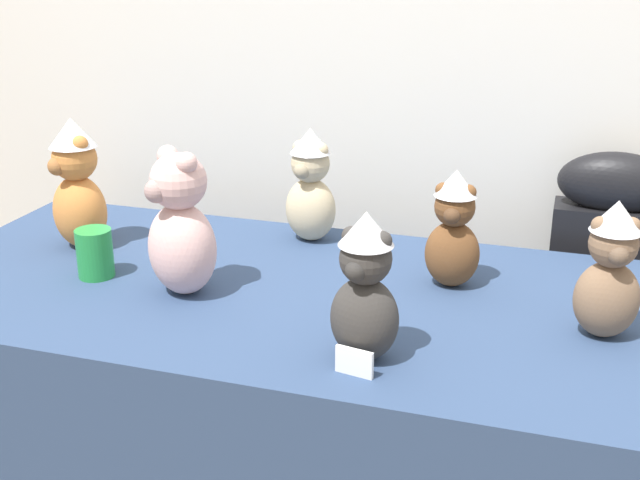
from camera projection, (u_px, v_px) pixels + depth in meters
display_table at (320, 434)px, 1.87m from camera, size 1.85×0.81×0.70m
instrument_case at (598, 323)px, 2.14m from camera, size 0.28×0.12×0.93m
teddy_bear_mocha at (610, 272)px, 1.52m from camera, size 0.14×0.13×0.27m
teddy_bear_sand at (310, 186)px, 2.01m from camera, size 0.15×0.13×0.28m
teddy_bear_chestnut at (453, 230)px, 1.74m from camera, size 0.12×0.11×0.26m
teddy_bear_ginger at (77, 185)px, 1.96m from camera, size 0.18×0.18×0.32m
teddy_bear_charcoal at (365, 288)px, 1.44m from camera, size 0.14×0.13×0.28m
teddy_bear_blush at (181, 228)px, 1.70m from camera, size 0.21×0.20×0.31m
party_cup_green at (95, 253)px, 1.82m from camera, size 0.08×0.08×0.11m
name_card_front_left at (354, 362)px, 1.41m from camera, size 0.07×0.02×0.05m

